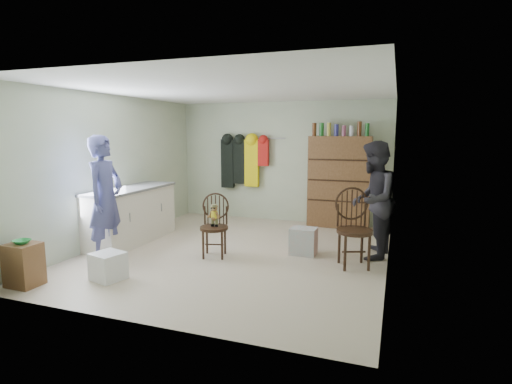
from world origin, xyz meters
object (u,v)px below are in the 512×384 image
at_px(counter, 132,215).
at_px(dresser, 339,181).
at_px(chair_front, 215,221).
at_px(chair_far, 353,225).

distance_m(counter, dresser, 3.96).
relative_size(chair_front, chair_far, 0.86).
height_order(counter, dresser, dresser).
relative_size(chair_far, dresser, 0.53).
xyz_separation_m(counter, chair_far, (3.73, -0.01, 0.12)).
xyz_separation_m(chair_far, dresser, (-0.53, 2.31, 0.32)).
distance_m(counter, chair_front, 1.71).
height_order(chair_front, chair_far, chair_far).
xyz_separation_m(counter, dresser, (3.20, 2.30, 0.44)).
bearing_deg(dresser, counter, -144.31).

